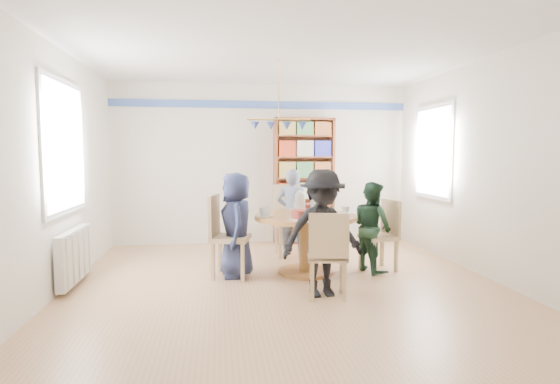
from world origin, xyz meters
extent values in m
plane|color=tan|center=(0.00, 0.00, 0.00)|extent=(5.00, 5.00, 0.00)
plane|color=white|center=(0.00, 0.00, 2.70)|extent=(5.00, 5.00, 0.00)
plane|color=silver|center=(0.00, 2.50, 1.35)|extent=(5.00, 0.00, 5.00)
plane|color=silver|center=(0.00, -2.50, 1.35)|extent=(5.00, 0.00, 5.00)
plane|color=silver|center=(-2.50, 0.00, 1.35)|extent=(0.00, 5.00, 5.00)
plane|color=silver|center=(2.50, 0.00, 1.35)|extent=(0.00, 5.00, 5.00)
cube|color=#365094|center=(0.00, 2.48, 2.35)|extent=(5.00, 0.02, 0.12)
cube|color=white|center=(-2.48, 0.30, 1.60)|extent=(0.03, 1.32, 1.52)
cube|color=white|center=(-2.46, 0.30, 1.60)|extent=(0.01, 1.20, 1.40)
cube|color=white|center=(2.48, 1.30, 1.55)|extent=(0.03, 1.12, 1.42)
cube|color=white|center=(2.46, 1.30, 1.55)|extent=(0.01, 1.00, 1.30)
cylinder|color=gold|center=(0.00, 0.50, 2.33)|extent=(0.01, 0.01, 0.75)
cylinder|color=gold|center=(0.00, 0.50, 1.95)|extent=(0.80, 0.02, 0.02)
cone|color=#3A53A4|center=(-0.30, 0.50, 1.87)|extent=(0.11, 0.11, 0.10)
cone|color=#3A53A4|center=(-0.10, 0.50, 1.87)|extent=(0.11, 0.11, 0.10)
cone|color=#3A53A4|center=(0.10, 0.50, 1.87)|extent=(0.11, 0.11, 0.10)
cone|color=#3A53A4|center=(0.30, 0.50, 1.87)|extent=(0.11, 0.11, 0.10)
cube|color=silver|center=(-2.42, 0.30, 0.35)|extent=(0.10, 1.00, 0.60)
cube|color=silver|center=(-2.36, -0.10, 0.35)|extent=(0.02, 0.06, 0.56)
cube|color=silver|center=(-2.36, 0.10, 0.35)|extent=(0.02, 0.06, 0.56)
cube|color=silver|center=(-2.36, 0.30, 0.35)|extent=(0.02, 0.06, 0.56)
cube|color=silver|center=(-2.36, 0.50, 0.35)|extent=(0.02, 0.06, 0.56)
cube|color=silver|center=(-2.36, 0.70, 0.35)|extent=(0.02, 0.06, 0.56)
cylinder|color=#986231|center=(0.33, 0.43, 0.72)|extent=(1.30, 1.30, 0.05)
cylinder|color=#986231|center=(0.33, 0.43, 0.35)|extent=(0.16, 0.16, 0.70)
cylinder|color=#986231|center=(0.33, 0.43, 0.02)|extent=(0.70, 0.70, 0.04)
cube|color=tan|center=(-0.62, 0.41, 0.48)|extent=(0.55, 0.55, 0.05)
cube|color=tan|center=(-0.81, 0.45, 0.75)|extent=(0.15, 0.45, 0.54)
cube|color=tan|center=(-0.48, 0.19, 0.23)|extent=(0.05, 0.05, 0.46)
cube|color=tan|center=(-0.39, 0.54, 0.23)|extent=(0.05, 0.05, 0.46)
cube|color=tan|center=(-0.84, 0.27, 0.23)|extent=(0.05, 0.05, 0.46)
cube|color=tan|center=(-0.75, 0.63, 0.23)|extent=(0.05, 0.05, 0.46)
cube|color=tan|center=(1.31, 0.44, 0.44)|extent=(0.48, 0.48, 0.05)
cube|color=tan|center=(1.49, 0.48, 0.68)|extent=(0.12, 0.41, 0.49)
cube|color=tan|center=(1.11, 0.57, 0.21)|extent=(0.05, 0.05, 0.42)
cube|color=tan|center=(1.18, 0.25, 0.21)|extent=(0.05, 0.05, 0.42)
cube|color=tan|center=(1.44, 0.64, 0.21)|extent=(0.05, 0.05, 0.42)
cube|color=tan|center=(1.50, 0.31, 0.21)|extent=(0.05, 0.05, 0.42)
cube|color=tan|center=(0.31, 1.40, 0.50)|extent=(0.48, 0.48, 0.06)
cube|color=tan|center=(0.30, 1.62, 0.78)|extent=(0.47, 0.06, 0.56)
cube|color=tan|center=(0.12, 1.21, 0.24)|extent=(0.05, 0.05, 0.48)
cube|color=tan|center=(0.50, 1.22, 0.24)|extent=(0.05, 0.05, 0.48)
cube|color=tan|center=(0.12, 1.59, 0.24)|extent=(0.05, 0.05, 0.48)
cube|color=tan|center=(0.49, 1.60, 0.24)|extent=(0.05, 0.05, 0.48)
cube|color=tan|center=(0.38, -0.51, 0.44)|extent=(0.48, 0.48, 0.05)
cube|color=tan|center=(0.34, -0.69, 0.68)|extent=(0.41, 0.11, 0.49)
cube|color=tan|center=(0.57, -0.38, 0.21)|extent=(0.05, 0.05, 0.42)
cube|color=tan|center=(0.25, -0.32, 0.21)|extent=(0.05, 0.05, 0.42)
cube|color=tan|center=(0.51, -0.71, 0.21)|extent=(0.05, 0.05, 0.42)
cube|color=tan|center=(0.19, -0.64, 0.21)|extent=(0.05, 0.05, 0.42)
imported|color=#1C213D|center=(-0.54, 0.42, 0.65)|extent=(0.45, 0.66, 1.29)
imported|color=#1A3422|center=(1.21, 0.42, 0.58)|extent=(0.60, 0.68, 1.17)
imported|color=gray|center=(0.31, 1.28, 0.66)|extent=(0.56, 0.46, 1.31)
imported|color=black|center=(0.33, -0.47, 0.68)|extent=(0.93, 0.60, 1.36)
cube|color=brown|center=(0.20, 2.34, 1.06)|extent=(0.04, 0.30, 2.13)
cube|color=brown|center=(1.17, 2.34, 1.06)|extent=(0.04, 0.30, 2.13)
cube|color=brown|center=(0.69, 2.34, 2.11)|extent=(1.01, 0.30, 0.04)
cube|color=brown|center=(0.69, 2.34, 0.03)|extent=(1.01, 0.30, 0.06)
cube|color=brown|center=(0.69, 2.48, 1.06)|extent=(1.01, 0.02, 2.13)
cube|color=brown|center=(0.69, 2.34, 0.40)|extent=(0.95, 0.28, 0.03)
cube|color=brown|center=(0.69, 2.34, 0.76)|extent=(0.95, 0.28, 0.03)
cube|color=brown|center=(0.69, 2.34, 1.11)|extent=(0.95, 0.28, 0.03)
cube|color=brown|center=(0.69, 2.34, 1.47)|extent=(0.95, 0.28, 0.03)
cube|color=brown|center=(0.69, 2.34, 1.82)|extent=(0.95, 0.28, 0.03)
cube|color=#A43119|center=(0.38, 2.32, 0.19)|extent=(0.28, 0.22, 0.26)
cube|color=white|center=(0.69, 2.32, 0.19)|extent=(0.28, 0.22, 0.26)
cube|color=#292F99|center=(0.99, 2.32, 0.19)|extent=(0.28, 0.22, 0.26)
cube|color=#B18E46|center=(0.38, 2.32, 0.55)|extent=(0.28, 0.22, 0.26)
cube|color=#47804A|center=(0.69, 2.32, 0.55)|extent=(0.28, 0.22, 0.26)
cube|color=#975329|center=(0.99, 2.32, 0.55)|extent=(0.28, 0.22, 0.26)
cube|color=#A43119|center=(0.38, 2.32, 0.90)|extent=(0.28, 0.22, 0.26)
cube|color=white|center=(0.69, 2.32, 0.90)|extent=(0.28, 0.22, 0.26)
cube|color=#292F99|center=(0.99, 2.32, 0.90)|extent=(0.28, 0.22, 0.26)
cube|color=#B18E46|center=(0.38, 2.32, 1.26)|extent=(0.28, 0.22, 0.26)
cube|color=#47804A|center=(0.69, 2.32, 1.26)|extent=(0.28, 0.22, 0.26)
cube|color=#975329|center=(0.99, 2.32, 1.26)|extent=(0.28, 0.22, 0.26)
cube|color=#A43119|center=(0.38, 2.32, 1.61)|extent=(0.28, 0.22, 0.26)
cube|color=white|center=(0.69, 2.32, 1.61)|extent=(0.28, 0.22, 0.26)
cube|color=#292F99|center=(0.99, 2.32, 1.61)|extent=(0.28, 0.22, 0.26)
cube|color=#B18E46|center=(0.38, 2.32, 1.94)|extent=(0.28, 0.22, 0.22)
cube|color=#47804A|center=(0.69, 2.32, 1.94)|extent=(0.28, 0.22, 0.22)
cube|color=#975329|center=(0.99, 2.32, 1.94)|extent=(0.28, 0.22, 0.22)
cylinder|color=white|center=(0.28, 0.52, 0.88)|extent=(0.13, 0.13, 0.26)
sphere|color=white|center=(0.28, 0.52, 1.01)|extent=(0.10, 0.10, 0.10)
cylinder|color=silver|center=(0.46, 0.56, 0.90)|extent=(0.08, 0.08, 0.30)
cylinder|color=#3A53A4|center=(0.46, 0.56, 1.06)|extent=(0.03, 0.03, 0.03)
cylinder|color=white|center=(0.39, 0.73, 0.76)|extent=(0.32, 0.32, 0.01)
cylinder|color=maroon|center=(0.39, 0.73, 0.81)|extent=(0.26, 0.26, 0.10)
cylinder|color=white|center=(0.22, 0.11, 0.76)|extent=(0.32, 0.32, 0.01)
cylinder|color=maroon|center=(0.22, 0.11, 0.81)|extent=(0.26, 0.26, 0.10)
cylinder|color=white|center=(-0.19, 0.43, 0.76)|extent=(0.22, 0.22, 0.01)
imported|color=white|center=(-0.19, 0.43, 0.80)|extent=(0.13, 0.13, 0.10)
cylinder|color=white|center=(0.85, 0.43, 0.76)|extent=(0.22, 0.22, 0.01)
imported|color=white|center=(0.85, 0.43, 0.80)|extent=(0.11, 0.11, 0.10)
cylinder|color=white|center=(0.33, 0.95, 0.76)|extent=(0.22, 0.22, 0.01)
imported|color=white|center=(0.33, 0.95, 0.80)|extent=(0.13, 0.13, 0.10)
cylinder|color=white|center=(0.33, -0.09, 0.76)|extent=(0.22, 0.22, 0.01)
imported|color=white|center=(0.33, -0.09, 0.80)|extent=(0.11, 0.11, 0.10)
camera|label=1|loc=(-0.76, -4.95, 1.52)|focal=28.00mm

